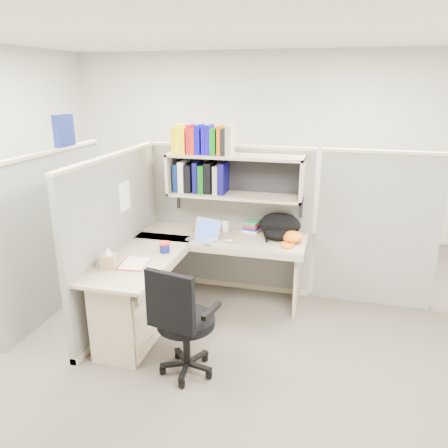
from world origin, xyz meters
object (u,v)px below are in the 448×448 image
(laptop, at_px, (202,230))
(backpack, at_px, (279,226))
(snack_canister, at_px, (165,247))
(desk, at_px, (155,292))
(task_chair, at_px, (184,338))

(laptop, distance_m, backpack, 0.78)
(laptop, relative_size, snack_canister, 2.83)
(desk, xyz_separation_m, task_chair, (0.45, -0.49, -0.10))
(desk, bearing_deg, backpack, 43.20)
(desk, relative_size, task_chair, 1.80)
(desk, distance_m, backpack, 1.42)
(snack_canister, bearing_deg, laptop, 58.91)
(backpack, height_order, snack_canister, backpack)
(backpack, xyz_separation_m, task_chair, (-0.54, -1.42, -0.51))
(backpack, relative_size, task_chair, 0.44)
(laptop, xyz_separation_m, task_chair, (0.20, -1.16, -0.49))
(laptop, distance_m, task_chair, 1.28)
(backpack, distance_m, task_chair, 1.61)
(desk, bearing_deg, laptop, 69.43)
(backpack, distance_m, snack_canister, 1.19)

